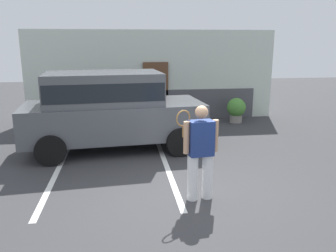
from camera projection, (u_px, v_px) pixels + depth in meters
ground_plane at (186, 195)px, 6.45m from camera, size 40.00×40.00×0.00m
parking_stripe_0 at (57, 172)px, 7.55m from camera, size 0.12×4.40×0.01m
parking_stripe_1 at (167, 167)px, 7.87m from camera, size 0.12×4.40×0.01m
house_frontage at (153, 78)px, 12.48m from camera, size 8.97×0.40×3.22m
parked_suv at (110, 107)px, 8.96m from camera, size 4.74×2.47×2.05m
tennis_player_man at (200, 151)px, 6.09m from camera, size 0.78×0.32×1.73m
potted_plant_by_porch at (236, 109)px, 12.18m from camera, size 0.66×0.66×0.87m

